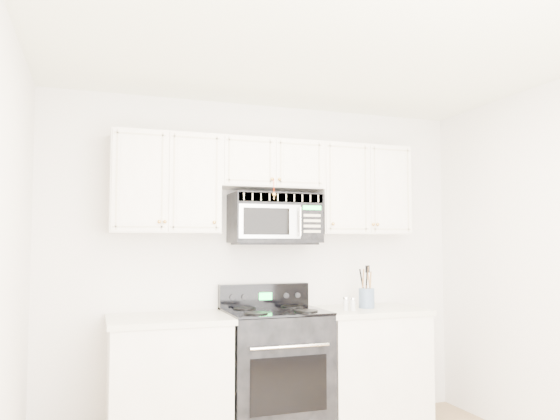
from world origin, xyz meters
name	(u,v)px	position (x,y,z in m)	size (l,w,h in m)	color
room	(360,271)	(0.00, 0.00, 1.30)	(3.51, 3.51, 2.61)	#88684A
base_cabinet_left	(168,386)	(-0.80, 1.44, 0.43)	(0.86, 0.65, 0.92)	beige
base_cabinet_right	(368,370)	(0.80, 1.44, 0.43)	(0.86, 0.65, 0.92)	beige
range	(274,370)	(0.00, 1.44, 0.48)	(0.75, 0.68, 1.12)	black
upper_cabinets	(269,183)	(0.00, 1.58, 1.93)	(2.44, 0.37, 0.75)	beige
microwave	(275,218)	(0.05, 1.57, 1.65)	(0.71, 0.40, 0.39)	black
utensil_crock	(367,297)	(0.79, 1.44, 1.01)	(0.13, 0.13, 0.34)	#495A7B
shaker_salt	(346,304)	(0.56, 1.35, 0.97)	(0.04, 0.04, 0.10)	silver
shaker_pepper	(353,304)	(0.61, 1.31, 0.97)	(0.04, 0.04, 0.10)	silver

